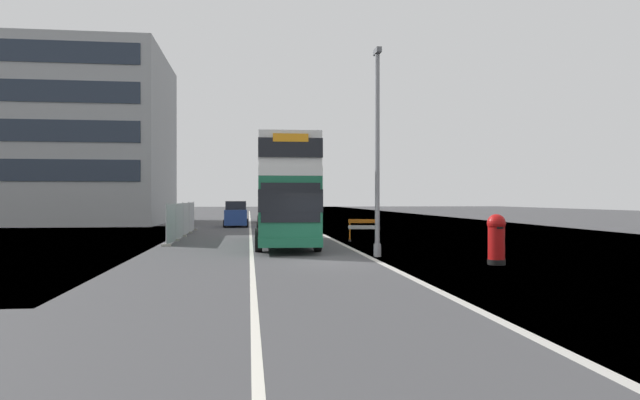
{
  "coord_description": "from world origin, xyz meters",
  "views": [
    {
      "loc": [
        -2.62,
        -20.45,
        2.26
      ],
      "look_at": [
        0.56,
        5.04,
        2.2
      ],
      "focal_mm": 32.1,
      "sensor_mm": 36.0,
      "label": 1
    }
  ],
  "objects": [
    {
      "name": "red_pillar_postbox",
      "position": [
        5.8,
        -1.79,
        0.95
      ],
      "size": [
        0.63,
        0.63,
        1.73
      ],
      "color": "black",
      "rests_on": "ground"
    },
    {
      "name": "backdrop_office_block",
      "position": [
        -24.12,
        34.35,
        7.72
      ],
      "size": [
        27.57,
        16.21,
        15.44
      ],
      "color": "#9EA0A3",
      "rests_on": "ground"
    },
    {
      "name": "bare_tree_far_verge_near",
      "position": [
        -12.52,
        41.88,
        2.08
      ],
      "size": [
        2.43,
        2.01,
        4.13
      ],
      "color": "#4C3D2D",
      "rests_on": "ground"
    },
    {
      "name": "lamppost_foreground",
      "position": [
        2.34,
        1.3,
        3.81
      ],
      "size": [
        0.29,
        0.7,
        8.09
      ],
      "color": "gray",
      "rests_on": "ground"
    },
    {
      "name": "double_decker_bus",
      "position": [
        -0.88,
        7.33,
        2.63
      ],
      "size": [
        2.99,
        11.36,
        4.95
      ],
      "color": "#196042",
      "rests_on": "ground"
    },
    {
      "name": "ground",
      "position": [
        0.54,
        0.12,
        -0.05
      ],
      "size": [
        140.0,
        280.0,
        0.1
      ],
      "color": "#424244"
    },
    {
      "name": "construction_site_fence",
      "position": [
        -6.5,
        14.02,
        0.98
      ],
      "size": [
        0.44,
        13.8,
        2.05
      ],
      "color": "#A8AAAD",
      "rests_on": "ground"
    },
    {
      "name": "car_oncoming_near",
      "position": [
        -3.64,
        25.88,
        0.97
      ],
      "size": [
        1.94,
        3.9,
        2.06
      ],
      "color": "navy",
      "rests_on": "ground"
    },
    {
      "name": "car_receding_mid",
      "position": [
        -0.79,
        33.03,
        1.04
      ],
      "size": [
        2.04,
        4.57,
        2.19
      ],
      "color": "silver",
      "rests_on": "ground"
    },
    {
      "name": "roadworks_barrier",
      "position": [
        3.37,
        9.11,
        0.74
      ],
      "size": [
        1.62,
        0.69,
        1.18
      ],
      "color": "orange",
      "rests_on": "ground"
    },
    {
      "name": "car_receding_far",
      "position": [
        -0.62,
        40.1,
        0.98
      ],
      "size": [
        2.1,
        4.27,
        2.1
      ],
      "color": "slate",
      "rests_on": "ground"
    }
  ]
}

